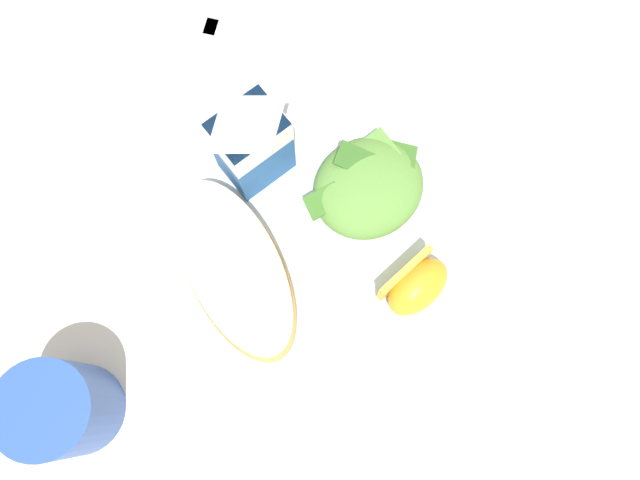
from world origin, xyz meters
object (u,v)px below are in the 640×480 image
(milk_carton, at_px, (251,140))
(paper_napkin, at_px, (571,210))
(orange_wedge_front, at_px, (416,285))
(drinking_blue_cup, at_px, (62,409))
(cheesy_pizza_bread, at_px, (236,269))
(white_plate, at_px, (320,245))
(metal_fork, at_px, (196,72))
(green_salad_pile, at_px, (368,187))

(milk_carton, distance_m, paper_napkin, 0.30)
(orange_wedge_front, relative_size, drinking_blue_cup, 0.70)
(milk_carton, bearing_deg, drinking_blue_cup, -162.47)
(milk_carton, xyz_separation_m, drinking_blue_cup, (-0.25, -0.08, -0.03))
(cheesy_pizza_bread, bearing_deg, white_plate, -17.18)
(orange_wedge_front, bearing_deg, drinking_blue_cup, 161.29)
(orange_wedge_front, distance_m, metal_fork, 0.30)
(paper_napkin, bearing_deg, cheesy_pizza_bread, 153.33)
(white_plate, bearing_deg, metal_fork, 86.40)
(cheesy_pizza_bread, distance_m, milk_carton, 0.11)
(white_plate, bearing_deg, cheesy_pizza_bread, 162.82)
(white_plate, distance_m, green_salad_pile, 0.07)
(orange_wedge_front, relative_size, paper_napkin, 0.57)
(cheesy_pizza_bread, height_order, drinking_blue_cup, drinking_blue_cup)
(green_salad_pile, relative_size, drinking_blue_cup, 1.26)
(cheesy_pizza_bread, bearing_deg, green_salad_pile, -5.63)
(white_plate, relative_size, orange_wedge_front, 4.47)
(paper_napkin, distance_m, drinking_blue_cup, 0.47)
(orange_wedge_front, distance_m, drinking_blue_cup, 0.30)
(green_salad_pile, distance_m, metal_fork, 0.21)
(white_plate, height_order, metal_fork, white_plate)
(milk_carton, bearing_deg, paper_napkin, -45.83)
(white_plate, xyz_separation_m, green_salad_pile, (0.06, 0.01, 0.03))
(white_plate, bearing_deg, milk_carton, 89.90)
(cheesy_pizza_bread, height_order, green_salad_pile, green_salad_pile)
(cheesy_pizza_bread, distance_m, paper_napkin, 0.31)
(paper_napkin, relative_size, metal_fork, 0.69)
(milk_carton, bearing_deg, orange_wedge_front, -77.96)
(metal_fork, bearing_deg, milk_carton, -96.33)
(milk_carton, relative_size, drinking_blue_cup, 1.23)
(milk_carton, xyz_separation_m, metal_fork, (0.01, 0.12, -0.07))
(white_plate, relative_size, metal_fork, 1.75)
(white_plate, xyz_separation_m, drinking_blue_cup, (-0.25, 0.01, 0.04))
(cheesy_pizza_bread, height_order, metal_fork, cheesy_pizza_bread)
(milk_carton, bearing_deg, metal_fork, 83.67)
(metal_fork, bearing_deg, white_plate, -93.60)
(green_salad_pile, distance_m, orange_wedge_front, 0.09)
(green_salad_pile, xyz_separation_m, orange_wedge_front, (-0.02, -0.09, -0.00))
(paper_napkin, distance_m, metal_fork, 0.38)
(white_plate, bearing_deg, orange_wedge_front, -65.60)
(white_plate, relative_size, drinking_blue_cup, 3.12)
(green_salad_pile, bearing_deg, metal_fork, 103.27)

